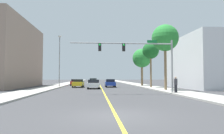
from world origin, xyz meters
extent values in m
plane|color=#38383A|center=(0.00, 42.00, 0.00)|extent=(192.00, 192.00, 0.00)
cube|color=#9E9B93|center=(-8.83, 42.00, 0.07)|extent=(3.53, 168.00, 0.15)
cube|color=#9E9B93|center=(8.83, 42.00, 0.07)|extent=(3.53, 168.00, 0.15)
cube|color=yellow|center=(0.00, 42.00, 0.00)|extent=(0.16, 144.00, 0.01)
cube|color=silver|center=(19.93, 23.53, 4.26)|extent=(13.54, 14.92, 8.53)
cylinder|color=gray|center=(7.46, 12.25, 3.05)|extent=(0.20, 0.20, 5.79)
cylinder|color=gray|center=(1.88, 12.25, 5.51)|extent=(11.15, 0.14, 0.14)
cube|color=black|center=(2.07, 12.25, 5.06)|extent=(0.32, 0.24, 0.84)
sphere|color=green|center=(2.07, 12.11, 5.31)|extent=(0.20, 0.20, 0.20)
cube|color=black|center=(-0.53, 12.25, 5.06)|extent=(0.32, 0.24, 0.84)
sphere|color=green|center=(-0.53, 12.11, 5.31)|extent=(0.20, 0.20, 0.20)
cube|color=#147233|center=(5.23, 12.25, 5.76)|extent=(1.10, 0.04, 0.28)
cylinder|color=gray|center=(-7.56, 28.09, 4.65)|extent=(0.16, 0.16, 8.99)
cube|color=beige|center=(-7.56, 28.09, 9.29)|extent=(0.56, 0.28, 0.20)
cylinder|color=brown|center=(8.32, 16.85, 3.62)|extent=(0.34, 0.34, 6.95)
sphere|color=#287F33|center=(8.32, 16.85, 7.10)|extent=(3.57, 3.57, 3.57)
cone|color=#287F33|center=(9.39, 16.91, 6.90)|extent=(0.52, 1.66, 1.70)
cone|color=#287F33|center=(8.59, 17.88, 6.90)|extent=(1.54, 0.76, 1.76)
cone|color=#287F33|center=(7.55, 17.59, 6.90)|extent=(1.23, 1.25, 1.79)
cone|color=#287F33|center=(7.47, 16.19, 6.90)|extent=(1.24, 1.48, 1.97)
cone|color=#287F33|center=(8.80, 15.89, 6.90)|extent=(1.70, 1.19, 1.53)
cylinder|color=brown|center=(8.21, 23.73, 3.21)|extent=(0.29, 0.29, 6.12)
sphere|color=#195B23|center=(8.21, 23.73, 6.27)|extent=(2.76, 2.76, 2.76)
cone|color=#195B23|center=(9.04, 23.67, 6.07)|extent=(0.52, 1.44, 1.13)
cone|color=#195B23|center=(8.07, 24.55, 6.07)|extent=(1.38, 0.67, 1.03)
cone|color=#195B23|center=(7.39, 23.74, 6.07)|extent=(0.45, 1.25, 1.23)
cone|color=#195B23|center=(8.25, 22.90, 6.07)|extent=(1.16, 0.48, 1.30)
cylinder|color=brown|center=(8.28, 30.62, 2.89)|extent=(0.42, 0.42, 5.49)
sphere|color=#287F33|center=(8.28, 30.62, 5.64)|extent=(3.76, 3.76, 3.76)
cone|color=#287F33|center=(9.39, 30.79, 5.44)|extent=(0.68, 2.15, 1.57)
cone|color=#287F33|center=(8.63, 31.69, 5.44)|extent=(1.88, 0.99, 1.75)
cone|color=#287F33|center=(7.40, 31.33, 5.44)|extent=(1.27, 1.47, 2.01)
cone|color=#287F33|center=(7.35, 29.98, 5.44)|extent=(1.34, 1.82, 1.95)
cone|color=#287F33|center=(8.48, 29.51, 5.44)|extent=(1.69, 0.69, 1.90)
cube|color=#1E389E|center=(1.70, 28.00, 0.63)|extent=(1.80, 4.51, 0.63)
cube|color=black|center=(1.70, 27.87, 1.20)|extent=(1.57, 2.33, 0.51)
cylinder|color=black|center=(0.93, 29.71, 0.32)|extent=(0.22, 0.64, 0.64)
cylinder|color=black|center=(2.49, 29.70, 0.32)|extent=(0.22, 0.64, 0.64)
cylinder|color=black|center=(0.90, 26.31, 0.32)|extent=(0.22, 0.64, 0.64)
cylinder|color=black|center=(2.47, 26.30, 0.32)|extent=(0.22, 0.64, 0.64)
cube|color=#196638|center=(-1.57, 41.90, 0.67)|extent=(1.93, 4.40, 0.69)
cube|color=black|center=(-1.56, 41.93, 1.27)|extent=(1.69, 2.28, 0.51)
cylinder|color=black|center=(-2.40, 43.55, 0.32)|extent=(0.22, 0.64, 0.64)
cylinder|color=black|center=(-0.70, 43.54, 0.32)|extent=(0.22, 0.64, 0.64)
cylinder|color=black|center=(-2.43, 40.26, 0.32)|extent=(0.22, 0.64, 0.64)
cylinder|color=black|center=(-0.73, 40.25, 0.32)|extent=(0.22, 0.64, 0.64)
cube|color=red|center=(-5.43, 35.40, 0.62)|extent=(1.78, 4.23, 0.61)
cube|color=black|center=(-5.44, 35.72, 1.15)|extent=(1.55, 2.06, 0.45)
cylinder|color=black|center=(-4.65, 33.86, 0.32)|extent=(0.23, 0.64, 0.64)
cylinder|color=black|center=(-6.18, 33.84, 0.32)|extent=(0.23, 0.64, 0.64)
cylinder|color=black|center=(-4.69, 36.97, 0.32)|extent=(0.23, 0.64, 0.64)
cylinder|color=black|center=(-6.22, 36.95, 0.32)|extent=(0.23, 0.64, 0.64)
cube|color=gold|center=(-4.05, 27.17, 0.65)|extent=(1.88, 3.91, 0.67)
cube|color=black|center=(-4.05, 27.14, 1.22)|extent=(1.60, 1.82, 0.46)
cylinder|color=black|center=(-4.77, 28.58, 0.32)|extent=(0.24, 0.65, 0.64)
cylinder|color=black|center=(-3.23, 28.52, 0.32)|extent=(0.24, 0.65, 0.64)
cylinder|color=black|center=(-4.87, 25.83, 0.32)|extent=(0.24, 0.65, 0.64)
cylinder|color=black|center=(-3.33, 25.77, 0.32)|extent=(0.24, 0.65, 0.64)
cube|color=white|center=(-1.31, 22.97, 0.62)|extent=(1.96, 4.34, 0.60)
cube|color=black|center=(-1.30, 22.68, 1.18)|extent=(1.70, 2.00, 0.52)
cylinder|color=black|center=(-2.18, 24.57, 0.32)|extent=(0.23, 0.64, 0.64)
cylinder|color=black|center=(-0.48, 24.59, 0.32)|extent=(0.23, 0.64, 0.64)
cylinder|color=black|center=(-2.13, 21.35, 0.32)|extent=(0.23, 0.64, 0.64)
cylinder|color=black|center=(-0.44, 21.38, 0.32)|extent=(0.23, 0.64, 0.64)
cylinder|color=black|center=(7.75, 11.98, 0.57)|extent=(0.32, 0.32, 0.84)
cylinder|color=#333338|center=(7.75, 11.98, 1.32)|extent=(0.38, 0.38, 0.66)
sphere|color=tan|center=(7.75, 11.98, 1.77)|extent=(0.23, 0.23, 0.23)
camera|label=1|loc=(-0.96, -9.81, 1.83)|focal=32.92mm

